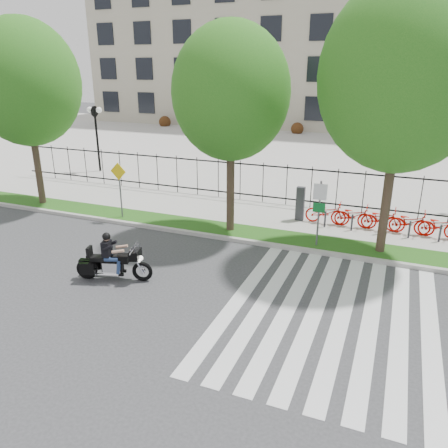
% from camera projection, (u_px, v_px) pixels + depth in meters
% --- Properties ---
extents(ground, '(120.00, 120.00, 0.00)m').
position_uv_depth(ground, '(176.00, 284.00, 13.96)').
color(ground, '#343436').
rests_on(ground, ground).
extents(curb, '(60.00, 0.20, 0.15)m').
position_uv_depth(curb, '(224.00, 238.00, 17.50)').
color(curb, '#A6A49D').
rests_on(curb, ground).
extents(grass_verge, '(60.00, 1.50, 0.15)m').
position_uv_depth(grass_verge, '(232.00, 231.00, 18.24)').
color(grass_verge, '#195515').
rests_on(grass_verge, ground).
extents(sidewalk, '(60.00, 3.50, 0.15)m').
position_uv_depth(sidewalk, '(251.00, 213.00, 20.42)').
color(sidewalk, '#B0ADA5').
rests_on(sidewalk, ground).
extents(plaza, '(80.00, 34.00, 0.10)m').
position_uv_depth(plaza, '(320.00, 151.00, 35.71)').
color(plaza, '#B0ADA5').
rests_on(plaza, ground).
extents(crosswalk_stripes, '(5.70, 8.00, 0.01)m').
position_uv_depth(crosswalk_stripes, '(328.00, 314.00, 12.24)').
color(crosswalk_stripes, silver).
rests_on(crosswalk_stripes, ground).
extents(iron_fence, '(30.00, 0.06, 2.00)m').
position_uv_depth(iron_fence, '(263.00, 182.00, 21.58)').
color(iron_fence, black).
rests_on(iron_fence, sidewalk).
extents(office_building, '(60.00, 21.90, 20.15)m').
position_uv_depth(office_building, '(359.00, 35.00, 49.69)').
color(office_building, '#A79F86').
rests_on(office_building, ground).
extents(lamp_post_left, '(1.06, 0.70, 4.25)m').
position_uv_depth(lamp_post_left, '(96.00, 123.00, 27.57)').
color(lamp_post_left, black).
rests_on(lamp_post_left, ground).
extents(street_tree_0, '(4.97, 4.97, 8.56)m').
position_uv_depth(street_tree_0, '(25.00, 83.00, 19.88)').
color(street_tree_0, '#362A1D').
rests_on(street_tree_0, grass_verge).
extents(street_tree_1, '(4.49, 4.49, 8.08)m').
position_uv_depth(street_tree_1, '(231.00, 93.00, 16.38)').
color(street_tree_1, '#362A1D').
rests_on(street_tree_1, grass_verge).
extents(street_tree_2, '(5.45, 5.45, 9.23)m').
position_uv_depth(street_tree_2, '(403.00, 77.00, 14.06)').
color(street_tree_2, '#362A1D').
rests_on(street_tree_2, grass_verge).
extents(bike_share_station, '(10.02, 0.87, 1.50)m').
position_uv_depth(bike_share_station, '(423.00, 224.00, 17.41)').
color(bike_share_station, '#2D2D33').
rests_on(bike_share_station, sidewalk).
extents(sign_pole_regulatory, '(0.50, 0.09, 2.50)m').
position_uv_depth(sign_pole_regulatory, '(319.00, 205.00, 16.08)').
color(sign_pole_regulatory, '#59595B').
rests_on(sign_pole_regulatory, grass_verge).
extents(sign_pole_warning, '(0.78, 0.09, 2.49)m').
position_uv_depth(sign_pole_warning, '(119.00, 183.00, 19.19)').
color(sign_pole_warning, '#59595B').
rests_on(sign_pole_warning, grass_verge).
extents(motorcycle_rider, '(2.48, 1.15, 1.96)m').
position_uv_depth(motorcycle_rider, '(113.00, 261.00, 14.05)').
color(motorcycle_rider, black).
rests_on(motorcycle_rider, ground).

